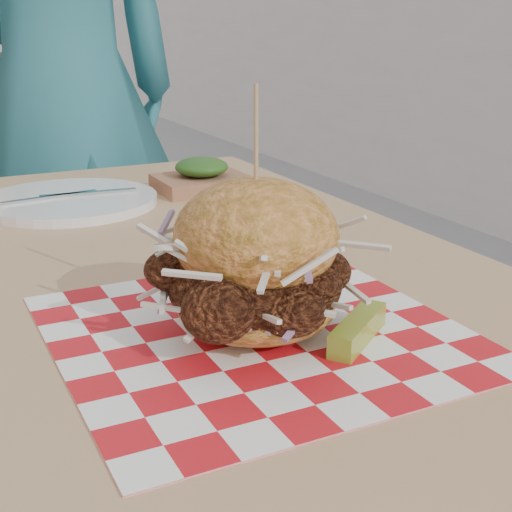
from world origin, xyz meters
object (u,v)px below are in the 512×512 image
object	(u,v)px
patio_chair	(9,225)
diner	(62,90)
sandwich	(256,267)
patio_table	(138,331)

from	to	relation	value
patio_chair	diner	bearing A→B (deg)	1.76
sandwich	patio_chair	bearing A→B (deg)	93.15
patio_chair	sandwich	world-z (taller)	sandwich
patio_table	diner	bearing A→B (deg)	82.13
patio_table	sandwich	xyz separation A→B (m)	(0.05, -0.22, 0.14)
diner	patio_chair	bearing A→B (deg)	9.50
patio_table	patio_chair	xyz separation A→B (m)	(-0.02, 0.99, -0.12)
diner	patio_chair	xyz separation A→B (m)	(-0.16, -0.04, -0.31)
diner	patio_table	xyz separation A→B (m)	(-0.14, -1.02, -0.19)
diner	sandwich	bearing A→B (deg)	82.82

